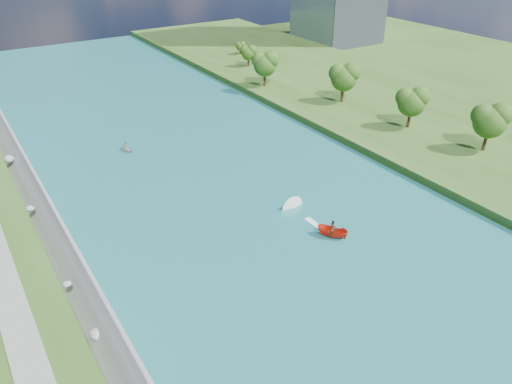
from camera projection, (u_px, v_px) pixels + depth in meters
ground at (327, 278)px, 59.27m from camera, size 260.00×260.00×0.00m
river_water at (240, 205)px, 73.91m from camera, size 55.00×240.00×0.10m
berm_east at (458, 131)px, 96.85m from camera, size 44.00×240.00×1.50m
riprap_bank at (61, 254)px, 60.30m from camera, size 4.52×236.00×4.65m
trees_east at (460, 125)px, 84.44m from camera, size 17.69×134.00×11.89m
motorboat at (325, 227)px, 67.31m from camera, size 3.75×18.97×2.11m
raft at (126, 149)px, 90.28m from camera, size 2.89×3.42×1.71m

